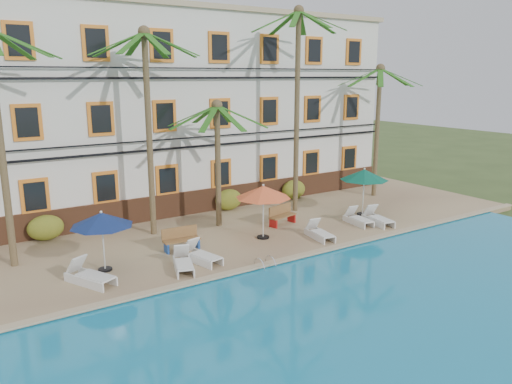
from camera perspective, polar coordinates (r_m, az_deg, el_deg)
ground at (r=20.06m, az=2.12°, el=-7.61°), size 100.00×100.00×0.00m
pool_deck at (r=24.05m, az=-4.78°, el=-3.76°), size 30.00×12.00×0.25m
swimming_pool at (r=15.36m, az=17.89°, el=-14.70°), size 26.00×12.00×0.20m
pool_coping at (r=19.28m, az=3.68°, el=-7.62°), size 30.00×0.35×0.06m
hotel_building at (r=27.55m, az=-10.00°, el=9.37°), size 25.40×6.44×10.22m
palm_b at (r=21.71m, az=-12.28°, el=9.67°), size 4.63×4.63×8.85m
palm_c at (r=22.70m, az=-4.42°, el=5.61°), size 4.63×4.63×5.83m
palm_d at (r=25.18m, az=4.75°, el=12.00°), size 4.63×4.63×10.14m
palm_e at (r=29.34m, az=13.78°, el=8.93°), size 4.63×4.63×7.50m
shrub_left at (r=23.06m, az=-22.91°, el=-3.79°), size 1.50×0.90×1.10m
shrub_mid at (r=26.02m, az=-3.15°, el=-0.88°), size 1.50×0.90×1.10m
shrub_right at (r=28.32m, az=4.31°, el=0.27°), size 1.50×0.90×1.10m
umbrella_blue at (r=18.44m, az=-17.23°, el=-3.05°), size 2.23×2.23×2.23m
umbrella_red at (r=21.13m, az=0.83°, el=-0.02°), size 2.39×2.39×2.39m
umbrella_green at (r=25.32m, az=12.27°, el=1.92°), size 2.40×2.40×2.41m
lounger_a at (r=17.97m, az=-18.50°, el=-9.01°), size 1.43×1.99×0.89m
lounger_b at (r=18.41m, az=-8.32°, el=-7.98°), size 1.14×1.84×0.82m
lounger_c at (r=19.05m, az=-6.32°, el=-7.16°), size 1.03×1.87×0.84m
lounger_d at (r=21.76m, az=7.24°, el=-4.61°), size 0.85×1.74×0.79m
lounger_e at (r=24.10m, az=11.57°, el=-3.00°), size 0.80×1.75×0.80m
lounger_f at (r=24.30m, az=13.72°, el=-2.93°), size 0.96×1.89×0.85m
bench_left at (r=20.36m, az=-8.56°, el=-5.28°), size 1.53×0.58×0.93m
bench_right at (r=23.51m, az=2.92°, el=-2.62°), size 1.57×0.79×0.93m
pool_ladder at (r=18.60m, az=1.03°, el=-8.49°), size 0.54×0.74×0.74m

